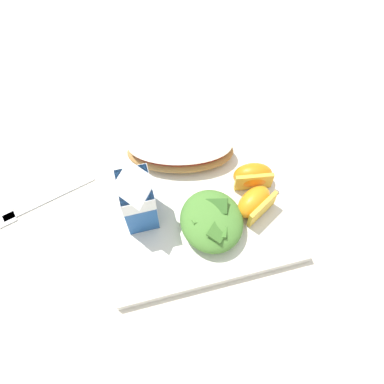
% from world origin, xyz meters
% --- Properties ---
extents(ground, '(3.00, 3.00, 0.00)m').
position_xyz_m(ground, '(0.00, 0.00, 0.00)').
color(ground, beige).
extents(white_plate, '(0.28, 0.28, 0.02)m').
position_xyz_m(white_plate, '(0.00, 0.00, 0.01)').
color(white_plate, white).
rests_on(white_plate, ground).
extents(cheesy_pizza_bread, '(0.12, 0.18, 0.04)m').
position_xyz_m(cheesy_pizza_bread, '(0.07, 0.00, 0.03)').
color(cheesy_pizza_bread, '#B77F42').
rests_on(cheesy_pizza_bread, white_plate).
extents(green_salad_pile, '(0.10, 0.09, 0.05)m').
position_xyz_m(green_salad_pile, '(-0.06, -0.01, 0.04)').
color(green_salad_pile, '#4C8433').
rests_on(green_salad_pile, white_plate).
extents(milk_carton, '(0.06, 0.04, 0.11)m').
position_xyz_m(milk_carton, '(-0.01, 0.08, 0.08)').
color(milk_carton, '#23569E').
rests_on(milk_carton, white_plate).
extents(orange_wedge_front, '(0.06, 0.07, 0.04)m').
position_xyz_m(orange_wedge_front, '(-0.05, -0.08, 0.04)').
color(orange_wedge_front, orange).
rests_on(orange_wedge_front, white_plate).
extents(orange_wedge_middle, '(0.05, 0.06, 0.04)m').
position_xyz_m(orange_wedge_middle, '(0.00, -0.10, 0.04)').
color(orange_wedge_middle, orange).
rests_on(orange_wedge_middle, white_plate).
extents(metal_fork, '(0.07, 0.19, 0.01)m').
position_xyz_m(metal_fork, '(0.06, 0.23, 0.00)').
color(metal_fork, silver).
rests_on(metal_fork, ground).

